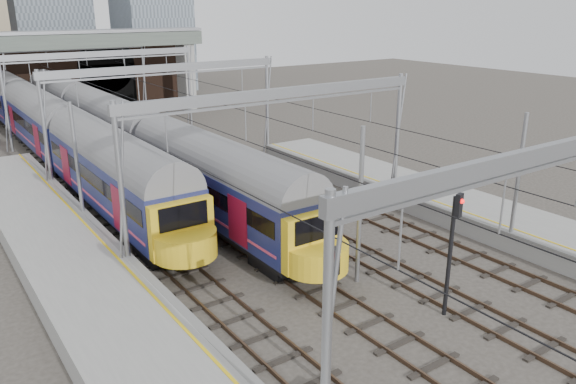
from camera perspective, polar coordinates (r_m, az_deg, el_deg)
ground at (r=24.18m, az=10.18°, el=-10.68°), size 160.00×160.00×0.00m
platform_left at (r=21.06m, az=-15.88°, el=-14.14°), size 4.32×55.00×1.12m
platform_right at (r=30.74m, az=25.97°, el=-4.68°), size 4.32×47.00×1.12m
tracks at (r=35.33m, az=-7.09°, el=-0.91°), size 14.40×80.00×0.22m
overhead_line at (r=39.57m, az=-11.96°, el=10.68°), size 16.80×80.00×8.00m
retaining_wall at (r=69.03m, az=-21.01°, el=11.18°), size 28.00×2.75×9.00m
overbridge at (r=62.70m, az=-21.18°, el=13.25°), size 28.00×3.00×9.25m
train_main at (r=54.20m, az=-20.28°, el=7.72°), size 3.00×69.42×5.10m
train_second at (r=49.84m, az=-23.61°, el=6.53°), size 3.09×53.48×5.21m
signal_near_left at (r=17.40m, az=4.37°, el=-11.05°), size 0.38×0.47×4.92m
signal_near_centre at (r=22.17m, az=16.38°, el=-4.77°), size 0.40×0.48×5.10m
equip_cover_a at (r=27.25m, az=0.08°, el=-6.73°), size 0.96×0.68×0.11m
equip_cover_b at (r=29.80m, az=-0.04°, el=-4.45°), size 1.07×0.89×0.11m
equip_cover_c at (r=33.16m, az=5.11°, el=-2.12°), size 0.84×0.66×0.09m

